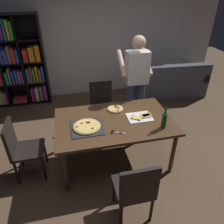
# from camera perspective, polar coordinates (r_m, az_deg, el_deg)

# --- Properties ---
(ground_plane) EXTENTS (12.00, 12.00, 0.00)m
(ground_plane) POSITION_cam_1_polar(r_m,az_deg,el_deg) (3.47, 0.56, -12.64)
(ground_plane) COLOR brown
(back_wall) EXTENTS (6.40, 0.10, 2.80)m
(back_wall) POSITION_cam_1_polar(r_m,az_deg,el_deg) (5.15, -6.45, 19.97)
(back_wall) COLOR silver
(back_wall) RESTS_ON ground_plane
(dining_table) EXTENTS (1.68, 1.05, 0.75)m
(dining_table) POSITION_cam_1_polar(r_m,az_deg,el_deg) (3.03, 0.63, -3.34)
(dining_table) COLOR #4C331E
(dining_table) RESTS_ON ground_plane
(chair_near_camera) EXTENTS (0.42, 0.42, 0.90)m
(chair_near_camera) POSITION_cam_1_polar(r_m,az_deg,el_deg) (2.44, 6.46, -20.07)
(chair_near_camera) COLOR black
(chair_near_camera) RESTS_ON ground_plane
(chair_far_side) EXTENTS (0.42, 0.42, 0.90)m
(chair_far_side) POSITION_cam_1_polar(r_m,az_deg,el_deg) (3.96, -2.77, 2.79)
(chair_far_side) COLOR black
(chair_far_side) RESTS_ON ground_plane
(chair_left_end) EXTENTS (0.42, 0.42, 0.90)m
(chair_left_end) POSITION_cam_1_polar(r_m,az_deg,el_deg) (3.16, -23.73, -8.65)
(chair_left_end) COLOR black
(chair_left_end) RESTS_ON ground_plane
(couch) EXTENTS (1.75, 0.95, 0.85)m
(couch) POSITION_cam_1_polar(r_m,az_deg,el_deg) (5.48, 15.39, 7.69)
(couch) COLOR #4C515B
(couch) RESTS_ON ground_plane
(bookshelf) EXTENTS (1.40, 0.35, 1.95)m
(bookshelf) POSITION_cam_1_polar(r_m,az_deg,el_deg) (5.15, -25.71, 11.65)
(bookshelf) COLOR black
(bookshelf) RESTS_ON ground_plane
(person_serving_pizza) EXTENTS (0.55, 0.54, 1.75)m
(person_serving_pizza) POSITION_cam_1_polar(r_m,az_deg,el_deg) (3.70, 6.67, 8.76)
(person_serving_pizza) COLOR #38476B
(person_serving_pizza) RESTS_ON ground_plane
(pepperoni_pizza_on_tray) EXTENTS (0.44, 0.44, 0.04)m
(pepperoni_pizza_on_tray) POSITION_cam_1_polar(r_m,az_deg,el_deg) (2.86, -6.89, -4.00)
(pepperoni_pizza_on_tray) COLOR #2D2D33
(pepperoni_pizza_on_tray) RESTS_ON dining_table
(pizza_slices_on_towel) EXTENTS (0.37, 0.28, 0.03)m
(pizza_slices_on_towel) POSITION_cam_1_polar(r_m,az_deg,el_deg) (3.08, 7.92, -1.28)
(pizza_slices_on_towel) COLOR white
(pizza_slices_on_towel) RESTS_ON dining_table
(wine_bottle) EXTENTS (0.07, 0.07, 0.32)m
(wine_bottle) POSITION_cam_1_polar(r_m,az_deg,el_deg) (2.87, 14.11, -2.19)
(wine_bottle) COLOR #194723
(wine_bottle) RESTS_ON dining_table
(kitchen_scissors) EXTENTS (0.20, 0.13, 0.01)m
(kitchen_scissors) POSITION_cam_1_polar(r_m,az_deg,el_deg) (2.75, 0.88, -5.59)
(kitchen_scissors) COLOR silver
(kitchen_scissors) RESTS_ON dining_table
(second_pizza_plain) EXTENTS (0.25, 0.25, 0.03)m
(second_pizza_plain) POSITION_cam_1_polar(r_m,az_deg,el_deg) (3.25, 0.89, 0.90)
(second_pizza_plain) COLOR tan
(second_pizza_plain) RESTS_ON dining_table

